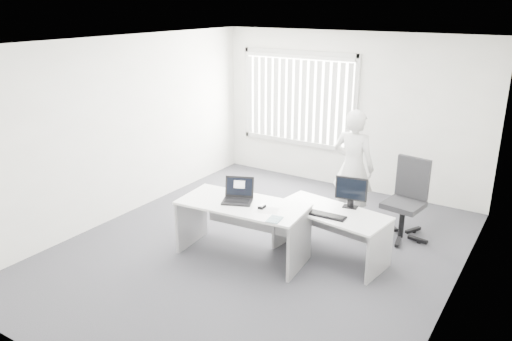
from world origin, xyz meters
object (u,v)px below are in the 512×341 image
Objects in this scene: laptop at (237,192)px; monitor at (351,192)px; person at (353,167)px; desk_near at (243,218)px; desk_far at (331,224)px; office_chair at (404,213)px.

laptop is 1.50m from monitor.
person is 1.05m from monitor.
desk_near is 1.12× the size of desk_far.
person is at bearing 107.72° from desk_far.
desk_far is 0.50m from monitor.
desk_near is 2.01m from person.
desk_far is at bearing 24.93° from desk_near.
desk_near is 4.53× the size of laptop.
desk_near is 2.41m from office_chair.
monitor is at bearing 30.29° from desk_near.
monitor is (1.17, 0.83, 0.33)m from desk_near.
person is at bearing 61.05° from desk_near.
desk_near is at bearing -124.74° from office_chair.
office_chair reaches higher than desk_far.
monitor is at bearing 11.13° from laptop.
desk_far is 3.69× the size of monitor.
monitor reaches higher than desk_far.
laptop is (-0.87, -1.83, 0.02)m from person.
person reaches higher than desk_far.
desk_near is 1.17m from desk_far.
monitor reaches higher than laptop.
desk_near is 1.50× the size of office_chair.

